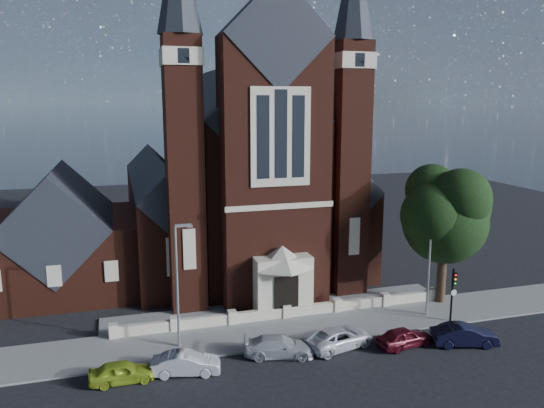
{
  "coord_description": "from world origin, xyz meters",
  "views": [
    {
      "loc": [
        -11.26,
        -27.88,
        15.47
      ],
      "look_at": [
        0.56,
        12.0,
        7.41
      ],
      "focal_mm": 35.0,
      "sensor_mm": 36.0,
      "label": 1
    }
  ],
  "objects_px": {
    "car_dark_red": "(404,337)",
    "church": "(235,176)",
    "parish_hall": "(61,242)",
    "car_silver_a": "(186,363)",
    "car_navy": "(465,335)",
    "car_white_suv": "(339,338)",
    "street_lamp_left": "(178,279)",
    "car_silver_b": "(279,346)",
    "car_lime_van": "(122,372)",
    "traffic_signal": "(453,288)",
    "street_tree": "(449,216)",
    "street_lamp_right": "(431,255)"
  },
  "relations": [
    {
      "from": "street_lamp_left",
      "to": "traffic_signal",
      "type": "distance_m",
      "value": 19.08
    },
    {
      "from": "street_tree",
      "to": "street_lamp_right",
      "type": "xyz_separation_m",
      "value": [
        -2.51,
        -1.71,
        -2.36
      ]
    },
    {
      "from": "car_dark_red",
      "to": "church",
      "type": "bearing_deg",
      "value": 6.02
    },
    {
      "from": "church",
      "to": "parish_hall",
      "type": "bearing_deg",
      "value": -162.84
    },
    {
      "from": "traffic_signal",
      "to": "car_lime_van",
      "type": "xyz_separation_m",
      "value": [
        -22.55,
        -1.77,
        -1.97
      ]
    },
    {
      "from": "church",
      "to": "car_white_suv",
      "type": "height_order",
      "value": "church"
    },
    {
      "from": "church",
      "to": "car_silver_b",
      "type": "distance_m",
      "value": 23.22
    },
    {
      "from": "traffic_signal",
      "to": "car_lime_van",
      "type": "height_order",
      "value": "traffic_signal"
    },
    {
      "from": "car_silver_a",
      "to": "church",
      "type": "bearing_deg",
      "value": -8.35
    },
    {
      "from": "street_lamp_right",
      "to": "car_navy",
      "type": "bearing_deg",
      "value": -94.81
    },
    {
      "from": "parish_hall",
      "to": "traffic_signal",
      "type": "bearing_deg",
      "value": -29.98
    },
    {
      "from": "car_lime_van",
      "to": "car_silver_b",
      "type": "xyz_separation_m",
      "value": [
        9.34,
        0.45,
        0.02
      ]
    },
    {
      "from": "street_tree",
      "to": "car_dark_red",
      "type": "relative_size",
      "value": 2.87
    },
    {
      "from": "car_silver_a",
      "to": "car_silver_b",
      "type": "bearing_deg",
      "value": -73.17
    },
    {
      "from": "church",
      "to": "parish_hall",
      "type": "relative_size",
      "value": 2.86
    },
    {
      "from": "street_tree",
      "to": "parish_hall",
      "type": "bearing_deg",
      "value": 156.74
    },
    {
      "from": "church",
      "to": "car_silver_b",
      "type": "bearing_deg",
      "value": -95.78
    },
    {
      "from": "parish_hall",
      "to": "street_tree",
      "type": "xyz_separation_m",
      "value": [
        28.6,
        -12.29,
        2.95
      ]
    },
    {
      "from": "car_silver_a",
      "to": "car_navy",
      "type": "height_order",
      "value": "car_navy"
    },
    {
      "from": "church",
      "to": "street_lamp_left",
      "type": "height_order",
      "value": "church"
    },
    {
      "from": "car_silver_b",
      "to": "car_white_suv",
      "type": "bearing_deg",
      "value": -73.28
    },
    {
      "from": "car_lime_van",
      "to": "parish_hall",
      "type": "bearing_deg",
      "value": 13.61
    },
    {
      "from": "parish_hall",
      "to": "street_lamp_left",
      "type": "relative_size",
      "value": 1.51
    },
    {
      "from": "parish_hall",
      "to": "car_dark_red",
      "type": "height_order",
      "value": "parish_hall"
    },
    {
      "from": "car_white_suv",
      "to": "car_silver_a",
      "type": "bearing_deg",
      "value": 78.82
    },
    {
      "from": "parish_hall",
      "to": "car_white_suv",
      "type": "bearing_deg",
      "value": -43.35
    },
    {
      "from": "street_lamp_right",
      "to": "car_lime_van",
      "type": "bearing_deg",
      "value": -171.21
    },
    {
      "from": "parish_hall",
      "to": "street_tree",
      "type": "distance_m",
      "value": 31.27
    },
    {
      "from": "traffic_signal",
      "to": "car_silver_b",
      "type": "relative_size",
      "value": 0.92
    },
    {
      "from": "church",
      "to": "car_dark_red",
      "type": "distance_m",
      "value": 24.79
    },
    {
      "from": "traffic_signal",
      "to": "car_silver_b",
      "type": "distance_m",
      "value": 13.42
    },
    {
      "from": "church",
      "to": "street_lamp_right",
      "type": "relative_size",
      "value": 4.31
    },
    {
      "from": "car_dark_red",
      "to": "traffic_signal",
      "type": "bearing_deg",
      "value": -73.71
    },
    {
      "from": "parish_hall",
      "to": "car_silver_a",
      "type": "height_order",
      "value": "parish_hall"
    },
    {
      "from": "street_tree",
      "to": "street_lamp_right",
      "type": "distance_m",
      "value": 3.84
    },
    {
      "from": "car_lime_van",
      "to": "car_navy",
      "type": "xyz_separation_m",
      "value": [
        21.23,
        -1.52,
        0.08
      ]
    },
    {
      "from": "car_silver_a",
      "to": "car_navy",
      "type": "relative_size",
      "value": 0.94
    },
    {
      "from": "car_lime_van",
      "to": "car_white_suv",
      "type": "relative_size",
      "value": 0.78
    },
    {
      "from": "car_lime_van",
      "to": "street_lamp_right",
      "type": "bearing_deg",
      "value": -81.97
    },
    {
      "from": "street_lamp_right",
      "to": "car_dark_red",
      "type": "distance_m",
      "value": 7.0
    },
    {
      "from": "traffic_signal",
      "to": "car_dark_red",
      "type": "distance_m",
      "value": 5.98
    },
    {
      "from": "car_lime_van",
      "to": "car_silver_a",
      "type": "distance_m",
      "value": 3.55
    },
    {
      "from": "car_lime_van",
      "to": "car_navy",
      "type": "relative_size",
      "value": 0.86
    },
    {
      "from": "parish_hall",
      "to": "church",
      "type": "bearing_deg",
      "value": 17.16
    },
    {
      "from": "parish_hall",
      "to": "street_lamp_left",
      "type": "xyz_separation_m",
      "value": [
        8.09,
        -14.0,
        0.59
      ]
    },
    {
      "from": "traffic_signal",
      "to": "car_white_suv",
      "type": "bearing_deg",
      "value": -172.29
    },
    {
      "from": "parish_hall",
      "to": "car_lime_van",
      "type": "xyz_separation_m",
      "value": [
        4.45,
        -17.35,
        -3.4
      ]
    },
    {
      "from": "street_lamp_left",
      "to": "church",
      "type": "bearing_deg",
      "value": 67.34
    },
    {
      "from": "street_tree",
      "to": "car_white_suv",
      "type": "relative_size",
      "value": 2.3
    },
    {
      "from": "traffic_signal",
      "to": "car_dark_red",
      "type": "xyz_separation_m",
      "value": [
        -5.14,
        -2.36,
        -1.95
      ]
    }
  ]
}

